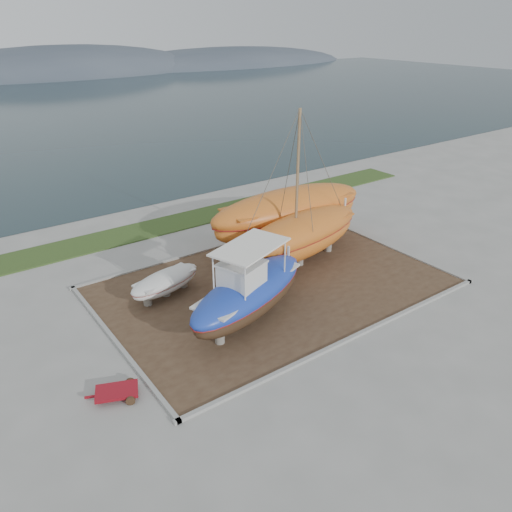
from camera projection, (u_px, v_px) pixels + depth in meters
ground at (323, 318)px, 24.62m from camera, size 140.00×140.00×0.00m
dirt_patch at (273, 286)px, 27.53m from camera, size 18.00×12.00×0.06m
curb_frame at (273, 285)px, 27.51m from camera, size 18.60×12.60×0.15m
grass_strip at (176, 222)px, 35.93m from camera, size 44.00×3.00×0.08m
sea at (9, 114)px, 75.77m from camera, size 260.00×100.00×0.04m
blue_caique at (249, 284)px, 23.58m from camera, size 8.49×5.15×3.91m
white_dinghy at (166, 284)px, 26.25m from camera, size 4.58×2.66×1.30m
orange_sailboat at (303, 191)px, 27.82m from camera, size 9.91×4.33×9.15m
orange_bare_hull at (289, 219)px, 31.55m from camera, size 11.27×3.71×3.66m
red_trailer at (117, 393)px, 19.44m from camera, size 2.72×2.06×0.35m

